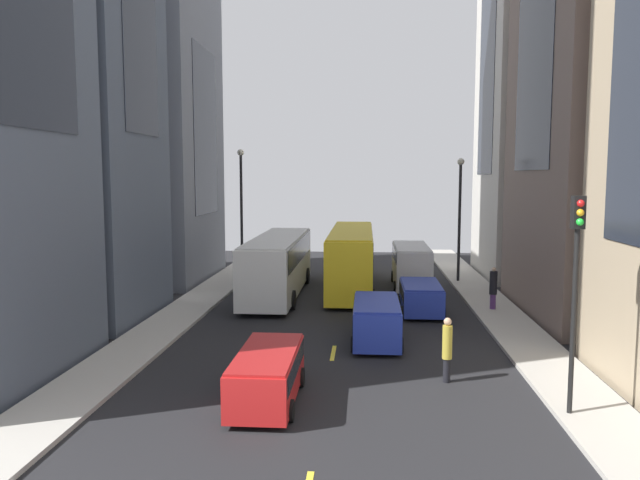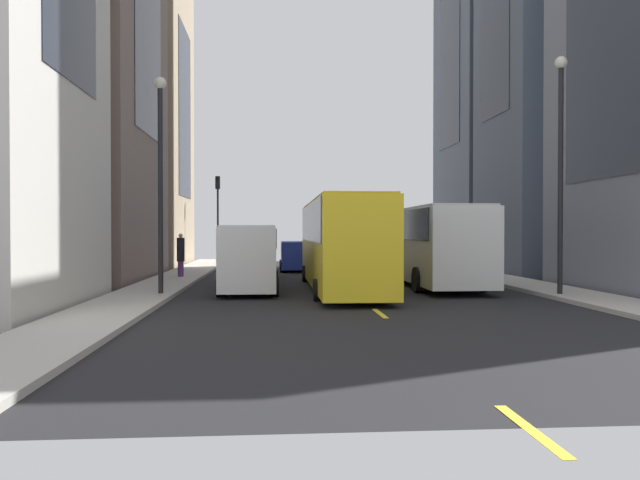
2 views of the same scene
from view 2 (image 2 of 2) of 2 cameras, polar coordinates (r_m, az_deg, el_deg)
The scene contains 21 objects.
ground_plane at distance 28.43m, azimuth 1.90°, elevation -3.97°, with size 41.88×41.88×0.00m, color black.
sidewalk_west at distance 30.26m, azimuth 16.71°, elevation -3.57°, with size 2.36×44.00×0.15m, color #B2ADA3.
sidewalk_east at distance 28.65m, azimuth -13.76°, elevation -3.81°, with size 2.36×44.00×0.15m, color #B2ADA3.
lane_stripe_0 at distance 49.32m, azimuth -0.72°, elevation -1.94°, with size 0.16×2.00×0.01m, color yellow.
lane_stripe_1 at distance 38.86m, azimuth 0.24°, elevation -2.68°, with size 0.16×2.00×0.01m, color yellow.
lane_stripe_2 at distance 28.43m, azimuth 1.90°, elevation -3.96°, with size 0.16×2.00×0.01m, color yellow.
lane_stripe_3 at distance 18.08m, azimuth 5.50°, elevation -6.70°, with size 0.16×2.00×0.01m, color yellow.
lane_stripe_4 at distance 8.14m, azimuth 18.67°, elevation -16.09°, with size 0.16×2.00×0.01m, color yellow.
building_west_0 at distance 48.38m, azimuth 17.19°, elevation 20.02°, with size 9.00×8.82×36.64m.
building_east_0 at distance 45.43m, azimuth -17.58°, elevation 11.12°, with size 8.40×10.14×21.06m.
city_bus_white at distance 28.22m, azimuth 9.67°, elevation 0.07°, with size 2.80×12.21×3.35m.
streetcar_yellow at distance 25.21m, azimuth 1.86°, elevation 0.25°, with size 2.70×13.11×3.59m.
delivery_van_white at distance 24.48m, azimuth -6.45°, elevation -1.19°, with size 2.25×6.04×2.58m.
car_blue_0 at distance 31.58m, azimuth -5.92°, elevation -1.87°, with size 2.09×4.01×1.52m.
car_red_1 at distance 44.17m, azimuth 1.91°, elevation -1.07°, with size 1.93×4.56×1.56m.
car_blue_2 at distance 37.18m, azimuth -2.15°, elevation -1.26°, with size 2.01×4.39×1.75m.
pedestrian_walking_far at distance 31.25m, azimuth -12.62°, elevation -1.25°, with size 0.37×0.37×2.11m.
pedestrian_crossing_near at distance 41.72m, azimuth -5.46°, elevation -0.84°, with size 0.32×0.32×2.17m.
traffic_light_near_corner at distance 44.70m, azimuth -9.33°, elevation 3.37°, with size 0.32×0.44×6.11m.
streetlamp_near at distance 23.80m, azimuth 21.14°, elevation 7.54°, with size 0.44×0.44×8.39m.
streetlamp_far at distance 23.14m, azimuth -14.39°, elevation 6.89°, with size 0.44×0.44×7.73m.
Camera 2 is at (3.04, 28.17, 2.36)m, focal length 35.00 mm.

